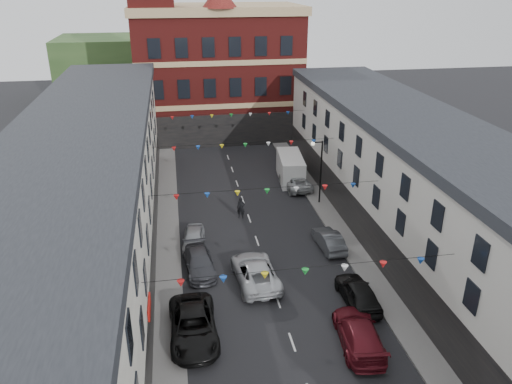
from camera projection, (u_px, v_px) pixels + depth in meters
ground at (278, 301)px, 32.04m from camera, size 160.00×160.00×0.00m
pavement_left at (169, 292)px, 32.77m from camera, size 1.80×64.00×0.15m
pavement_right at (368, 273)px, 34.87m from camera, size 1.80×64.00×0.15m
terrace_left at (78, 234)px, 29.03m from camera, size 8.40×56.00×10.70m
terrace_right at (451, 213)px, 32.80m from camera, size 8.40×56.00×9.70m
civic_building at (218, 71)px, 63.13m from camera, size 20.60×13.30×18.50m
clock_tower at (152, 17)px, 56.62m from camera, size 5.60×5.60×30.00m
distant_hill at (182, 66)px, 85.53m from camera, size 40.00×14.00×10.00m
street_lamp at (319, 164)px, 44.14m from camera, size 1.10×0.36×6.00m
car_left_c at (193, 326)px, 28.52m from camera, size 2.76×5.84×1.61m
car_left_d at (199, 263)px, 35.02m from camera, size 2.32×4.88×1.37m
car_left_e at (194, 238)px, 38.23m from camera, size 2.08×4.19×1.37m
car_right_c at (359, 333)px, 27.94m from camera, size 2.76×5.62×1.57m
car_right_d at (358, 292)px, 31.52m from camera, size 1.91×4.67×1.59m
car_right_e at (329, 240)px, 38.01m from camera, size 1.74×4.31×1.39m
car_right_f at (295, 181)px, 48.88m from camera, size 2.73×5.24×1.41m
moving_car at (255, 271)px, 33.75m from camera, size 3.04×5.92×1.60m
white_van at (290, 168)px, 50.54m from camera, size 2.81×6.05×2.59m
pedestrian at (241, 208)px, 42.68m from camera, size 0.77×0.59×1.88m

